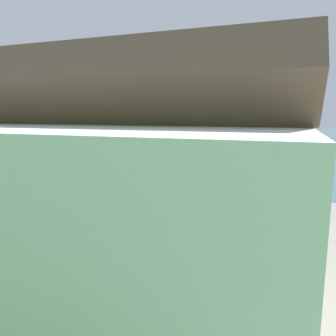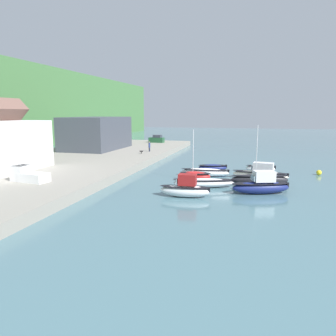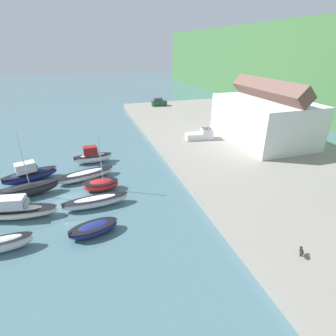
% 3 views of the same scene
% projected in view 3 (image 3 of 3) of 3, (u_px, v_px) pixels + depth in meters
% --- Properties ---
extents(ground_plane, '(320.00, 320.00, 0.00)m').
position_uv_depth(ground_plane, '(72.00, 201.00, 31.05)').
color(ground_plane, '#476B75').
extents(quay_promenade, '(97.45, 28.22, 1.23)m').
position_uv_depth(quay_promenade, '(272.00, 166.00, 38.52)').
color(quay_promenade, gray).
rests_on(quay_promenade, ground_plane).
extents(harbor_clubhouse, '(17.42, 11.57, 10.55)m').
position_uv_depth(harbor_clubhouse, '(263.00, 118.00, 45.91)').
color(harbor_clubhouse, white).
rests_on(harbor_clubhouse, quay_promenade).
extents(moored_boat_0, '(2.07, 5.90, 2.67)m').
position_uv_depth(moored_boat_0, '(93.00, 157.00, 40.80)').
color(moored_boat_0, silver).
rests_on(moored_boat_0, ground_plane).
extents(moored_boat_1, '(4.14, 8.28, 1.16)m').
position_uv_depth(moored_boat_1, '(85.00, 175.00, 35.81)').
color(moored_boat_1, silver).
rests_on(moored_boat_1, ground_plane).
extents(moored_boat_2, '(2.47, 4.47, 7.23)m').
position_uv_depth(moored_boat_2, '(101.00, 185.00, 33.15)').
color(moored_boat_2, red).
rests_on(moored_boat_2, ground_plane).
extents(moored_boat_3, '(2.12, 7.48, 1.23)m').
position_uv_depth(moored_boat_3, '(96.00, 201.00, 29.70)').
color(moored_boat_3, white).
rests_on(moored_boat_3, ground_plane).
extents(moored_boat_4, '(3.03, 5.09, 1.10)m').
position_uv_depth(moored_boat_4, '(94.00, 229.00, 25.39)').
color(moored_boat_4, navy).
rests_on(moored_boat_4, ground_plane).
extents(moored_boat_5, '(4.25, 7.28, 2.75)m').
position_uv_depth(moored_boat_5, '(30.00, 174.00, 35.15)').
color(moored_boat_5, navy).
rests_on(moored_boat_5, ground_plane).
extents(moored_boat_6, '(3.20, 7.72, 7.97)m').
position_uv_depth(moored_boat_6, '(26.00, 190.00, 31.56)').
color(moored_boat_6, black).
rests_on(moored_boat_6, ground_plane).
extents(moored_boat_7, '(3.44, 8.33, 2.49)m').
position_uv_depth(moored_boat_7, '(17.00, 210.00, 27.68)').
color(moored_boat_7, white).
rests_on(moored_boat_7, ground_plane).
extents(moored_boat_8, '(1.82, 4.77, 1.42)m').
position_uv_depth(moored_boat_8, '(5.00, 244.00, 23.25)').
color(moored_boat_8, silver).
rests_on(moored_boat_8, ground_plane).
extents(parked_car_1, '(1.98, 4.27, 2.16)m').
position_uv_depth(parked_car_1, '(159.00, 102.00, 73.68)').
color(parked_car_1, '#1E4C2D').
rests_on(parked_car_1, quay_promenade).
extents(pickup_truck_0, '(2.63, 4.96, 1.90)m').
position_uv_depth(pickup_truck_0, '(201.00, 135.00, 47.45)').
color(pickup_truck_0, silver).
rests_on(pickup_truck_0, quay_promenade).
extents(dog_on_quay, '(0.83, 0.71, 0.68)m').
position_uv_depth(dog_on_quay, '(301.00, 251.00, 21.06)').
color(dog_on_quay, black).
rests_on(dog_on_quay, quay_promenade).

